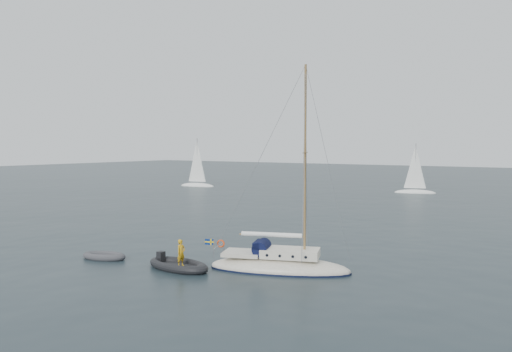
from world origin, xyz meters
The scene contains 6 objects.
ground centered at (0.00, 0.00, 0.00)m, with size 300.00×300.00×0.00m, color black.
sailboat centered at (-0.78, 1.40, 0.91)m, with size 8.45×2.53×12.03m.
dinghy centered at (-11.41, -2.08, 0.18)m, with size 2.94×1.33×0.42m.
rib centered at (-5.85, -1.42, 0.27)m, with size 4.29×1.95×1.76m.
distant_yacht_c centered at (-7.24, 51.59, 3.32)m, with size 5.87×3.13×7.77m.
distant_yacht_a centered at (-41.87, 43.18, 3.74)m, with size 6.61×3.53×8.76m.
Camera 1 is at (13.37, -22.54, 7.11)m, focal length 35.00 mm.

